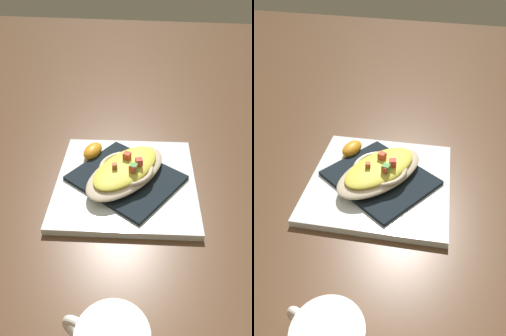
{
  "view_description": "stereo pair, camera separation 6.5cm",
  "coord_description": "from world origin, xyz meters",
  "views": [
    {
      "loc": [
        0.06,
        -0.51,
        0.45
      ],
      "look_at": [
        0.0,
        0.0,
        0.04
      ],
      "focal_mm": 34.5,
      "sensor_mm": 36.0,
      "label": 1
    },
    {
      "loc": [
        0.13,
        -0.5,
        0.45
      ],
      "look_at": [
        0.0,
        0.0,
        0.04
      ],
      "focal_mm": 34.5,
      "sensor_mm": 36.0,
      "label": 2
    }
  ],
  "objects": [
    {
      "name": "ground_plane",
      "position": [
        0.0,
        0.0,
        0.0
      ],
      "size": [
        2.6,
        2.6,
        0.0
      ],
      "primitive_type": "plane",
      "color": "brown"
    },
    {
      "name": "square_plate",
      "position": [
        0.0,
        0.0,
        0.01
      ],
      "size": [
        0.31,
        0.31,
        0.01
      ],
      "primitive_type": "cube",
      "rotation": [
        0.0,
        0.0,
        0.07
      ],
      "color": "white",
      "rests_on": "ground_plane"
    },
    {
      "name": "folded_napkin",
      "position": [
        0.0,
        0.0,
        0.02
      ],
      "size": [
        0.26,
        0.25,
        0.01
      ],
      "primitive_type": "cube",
      "rotation": [
        0.0,
        0.0,
        1.0
      ],
      "color": "black",
      "rests_on": "square_plate"
    },
    {
      "name": "gratin_dish",
      "position": [
        0.0,
        -0.0,
        0.04
      ],
      "size": [
        0.2,
        0.23,
        0.05
      ],
      "color": "beige",
      "rests_on": "folded_napkin"
    },
    {
      "name": "orange_garnish",
      "position": [
        -0.09,
        0.07,
        0.03
      ],
      "size": [
        0.06,
        0.07,
        0.03
      ],
      "color": "#591461",
      "rests_on": "square_plate"
    }
  ]
}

